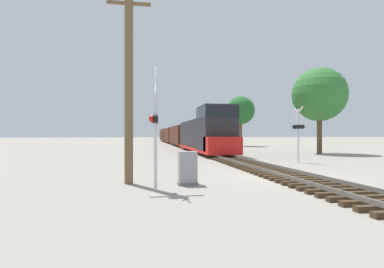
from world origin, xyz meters
The scene contains 9 objects.
ground_plane centered at (0.00, 0.00, 0.00)m, with size 400.00×400.00×0.00m, color gray.
rail_track_bed centered at (0.00, 0.00, 0.14)m, with size 2.60×160.00×0.31m.
freight_train centered at (0.00, 44.36, 1.93)m, with size 3.06×70.90×4.70m.
crossing_signal_near centered at (-6.38, -2.44, 2.48)m, with size 0.37×1.01×4.40m.
crossing_signal_far centered at (4.33, 6.71, 2.44)m, with size 0.55×1.01×4.08m.
relay_cabinet centered at (-5.01, -1.33, 0.67)m, with size 0.80×0.62×1.36m.
utility_pole centered at (-7.39, -0.66, 4.14)m, with size 1.80×0.35×8.11m.
tree_far_right centered at (11.80, 15.84, 6.28)m, with size 5.68×5.68×9.15m.
tree_mid_background centered at (10.10, 36.63, 6.21)m, with size 4.89×4.89×8.69m.
Camera 1 is at (-6.83, -13.35, 2.05)m, focal length 28.00 mm.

